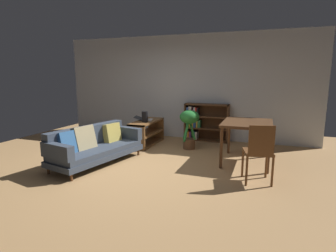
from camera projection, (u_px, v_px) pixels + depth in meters
ground_plane at (139, 168)px, 4.94m from camera, size 8.16×8.16×0.00m
back_wall_panel at (183, 87)px, 7.19m from camera, size 6.80×0.10×2.70m
fabric_couch at (94, 145)px, 5.15m from camera, size 1.10×1.97×0.75m
media_console at (147, 133)px, 6.60m from camera, size 0.43×1.21×0.58m
open_laptop at (144, 119)px, 6.63m from camera, size 0.49×0.41×0.09m
desk_speaker at (145, 117)px, 6.31m from camera, size 0.14×0.14×0.26m
potted_floor_plant at (189, 123)px, 6.12m from camera, size 0.44×0.54×0.89m
dining_table at (247, 126)px, 5.13m from camera, size 0.90×1.13×0.79m
dining_chair_near at (259, 150)px, 4.13m from camera, size 0.50×0.50×0.94m
bookshelf at (203, 122)px, 6.98m from camera, size 1.12×0.29×0.96m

